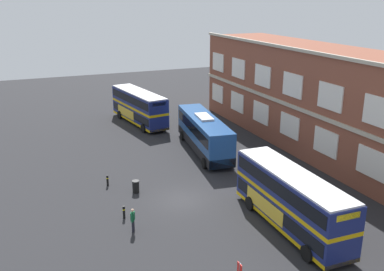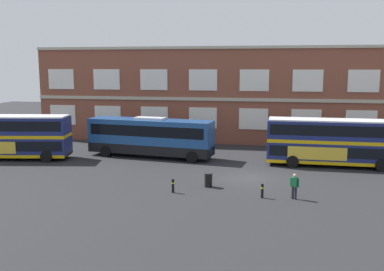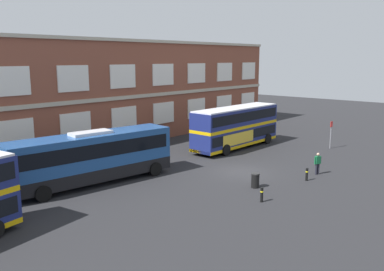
{
  "view_description": "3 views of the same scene",
  "coord_description": "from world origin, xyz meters",
  "views": [
    {
      "loc": [
        28.94,
        -11.21,
        15.41
      ],
      "look_at": [
        -3.8,
        2.45,
        3.92
      ],
      "focal_mm": 40.51,
      "sensor_mm": 36.0,
      "label": 1
    },
    {
      "loc": [
        1.46,
        -32.69,
        8.65
      ],
      "look_at": [
        -5.08,
        3.35,
        2.66
      ],
      "focal_mm": 40.28,
      "sensor_mm": 36.0,
      "label": 2
    },
    {
      "loc": [
        -25.93,
        -17.42,
        8.86
      ],
      "look_at": [
        -3.64,
        2.03,
        3.18
      ],
      "focal_mm": 38.02,
      "sensor_mm": 36.0,
      "label": 3
    }
  ],
  "objects": [
    {
      "name": "ground_plane",
      "position": [
        0.0,
        2.0,
        0.0
      ],
      "size": [
        120.0,
        120.0,
        0.0
      ],
      "primitive_type": "plane",
      "color": "#232326"
    },
    {
      "name": "brick_terminal_building",
      "position": [
        -0.25,
        17.98,
        5.2
      ],
      "size": [
        49.8,
        8.19,
        10.69
      ],
      "color": "brown",
      "rests_on": "ground"
    },
    {
      "name": "double_decker_middle",
      "position": [
        6.83,
        5.35,
        2.15
      ],
      "size": [
        11.05,
        3.02,
        4.07
      ],
      "color": "navy",
      "rests_on": "ground"
    },
    {
      "name": "touring_coach",
      "position": [
        -9.61,
        6.2,
        1.91
      ],
      "size": [
        12.24,
        4.17,
        3.8
      ],
      "color": "navy",
      "rests_on": "ground"
    },
    {
      "name": "waiting_passenger",
      "position": [
        3.18,
        -4.83,
        0.93
      ],
      "size": [
        0.61,
        0.39,
        1.7
      ],
      "color": "black",
      "rests_on": "ground"
    },
    {
      "name": "bus_stand_flag",
      "position": [
        12.76,
        -1.86,
        1.64
      ],
      "size": [
        0.44,
        0.1,
        2.7
      ],
      "color": "slate",
      "rests_on": "ground"
    },
    {
      "name": "station_litter_bin",
      "position": [
        -2.74,
        -2.99,
        0.52
      ],
      "size": [
        0.6,
        0.6,
        1.03
      ],
      "color": "black",
      "rests_on": "ground"
    },
    {
      "name": "safety_bollard_west",
      "position": [
        -4.92,
        -4.85,
        0.49
      ],
      "size": [
        0.19,
        0.19,
        0.95
      ],
      "color": "black",
      "rests_on": "ground"
    },
    {
      "name": "safety_bollard_east",
      "position": [
        1.13,
        -4.95,
        0.49
      ],
      "size": [
        0.19,
        0.19,
        0.95
      ],
      "color": "black",
      "rests_on": "ground"
    }
  ]
}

